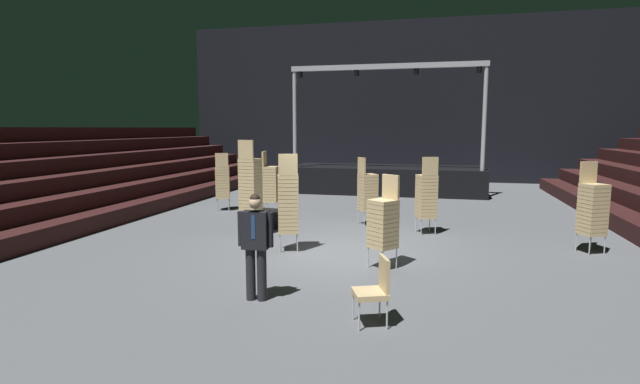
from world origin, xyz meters
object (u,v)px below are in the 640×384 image
at_px(chair_stack_mid_right, 367,191).
at_px(loose_chair_near_man, 375,287).
at_px(chair_stack_front_right, 270,183).
at_px(chair_stack_rear_centre, 383,222).
at_px(stage_riser, 387,178).
at_px(chair_stack_rear_left, 250,188).
at_px(chair_stack_rear_right, 426,195).
at_px(equipment_road_case, 269,218).
at_px(chair_stack_front_left, 223,182).
at_px(chair_stack_mid_left, 288,202).
at_px(man_with_tie, 256,241).
at_px(chair_stack_mid_centre, 593,208).

relative_size(chair_stack_mid_right, loose_chair_near_man, 1.99).
xyz_separation_m(chair_stack_front_right, chair_stack_rear_centre, (4.02, -5.02, -0.08)).
bearing_deg(stage_riser, chair_stack_rear_centre, -84.73).
bearing_deg(chair_stack_rear_left, chair_stack_rear_centre, -22.60).
relative_size(chair_stack_mid_right, chair_stack_rear_right, 0.96).
distance_m(stage_riser, equipment_road_case, 8.31).
bearing_deg(chair_stack_front_left, chair_stack_front_right, -34.66).
xyz_separation_m(chair_stack_mid_left, chair_stack_mid_right, (1.28, 3.25, -0.13)).
height_order(chair_stack_rear_left, chair_stack_rear_right, chair_stack_rear_left).
xyz_separation_m(stage_riser, chair_stack_front_left, (-4.78, -5.73, 0.32)).
bearing_deg(chair_stack_rear_centre, chair_stack_rear_right, -64.57).
relative_size(chair_stack_front_right, chair_stack_rear_left, 0.82).
height_order(chair_stack_front_left, chair_stack_mid_left, chair_stack_mid_left).
bearing_deg(loose_chair_near_man, chair_stack_mid_right, -12.64).
xyz_separation_m(chair_stack_front_left, loose_chair_near_man, (6.00, -8.16, -0.41)).
xyz_separation_m(man_with_tie, chair_stack_front_left, (-4.08, 7.64, -0.00)).
height_order(stage_riser, equipment_road_case, stage_riser).
xyz_separation_m(man_with_tie, equipment_road_case, (-1.71, 5.43, -0.71)).
bearing_deg(loose_chair_near_man, chair_stack_rear_left, 16.06).
bearing_deg(chair_stack_mid_left, man_with_tie, -100.16).
distance_m(stage_riser, chair_stack_rear_right, 8.00).
relative_size(stage_riser, chair_stack_mid_centre, 3.99).
height_order(chair_stack_front_right, equipment_road_case, chair_stack_front_right).
height_order(stage_riser, chair_stack_mid_centre, stage_riser).
bearing_deg(chair_stack_mid_left, chair_stack_mid_centre, -6.48).
distance_m(man_with_tie, chair_stack_mid_left, 3.12).
relative_size(chair_stack_front_right, chair_stack_mid_right, 1.05).
xyz_separation_m(chair_stack_rear_centre, loose_chair_near_man, (0.19, -2.73, -0.37)).
bearing_deg(man_with_tie, chair_stack_front_left, -65.44).
bearing_deg(chair_stack_front_right, chair_stack_front_left, -107.97).
xyz_separation_m(chair_stack_rear_centre, equipment_road_case, (-3.44, 3.22, -0.67)).
xyz_separation_m(chair_stack_rear_left, chair_stack_rear_centre, (3.52, -2.08, -0.29)).
relative_size(stage_riser, chair_stack_rear_centre, 4.36).
bearing_deg(chair_stack_mid_right, chair_stack_rear_right, 30.27).
xyz_separation_m(chair_stack_mid_left, equipment_road_case, (-1.27, 2.34, -0.84)).
xyz_separation_m(chair_stack_mid_right, chair_stack_mid_centre, (5.11, -1.93, 0.04)).
bearing_deg(chair_stack_mid_left, loose_chair_near_man, -75.03).
relative_size(chair_stack_rear_right, chair_stack_rear_centre, 1.09).
distance_m(man_with_tie, chair_stack_rear_centre, 2.81).
bearing_deg(chair_stack_mid_right, man_with_tie, -41.90).
height_order(stage_riser, man_with_tie, stage_riser).
height_order(chair_stack_mid_left, chair_stack_rear_left, chair_stack_rear_left).
xyz_separation_m(chair_stack_mid_left, chair_stack_rear_right, (2.89, 2.48, -0.08)).
distance_m(chair_stack_mid_right, equipment_road_case, 2.81).
relative_size(chair_stack_mid_right, chair_stack_rear_centre, 1.05).
bearing_deg(stage_riser, loose_chair_near_man, -84.99).
bearing_deg(chair_stack_rear_right, chair_stack_rear_centre, -125.51).
distance_m(chair_stack_mid_left, chair_stack_rear_centre, 2.34).
xyz_separation_m(chair_stack_mid_left, loose_chair_near_man, (2.35, -3.61, -0.53)).
height_order(chair_stack_front_right, chair_stack_rear_centre, chair_stack_front_right).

